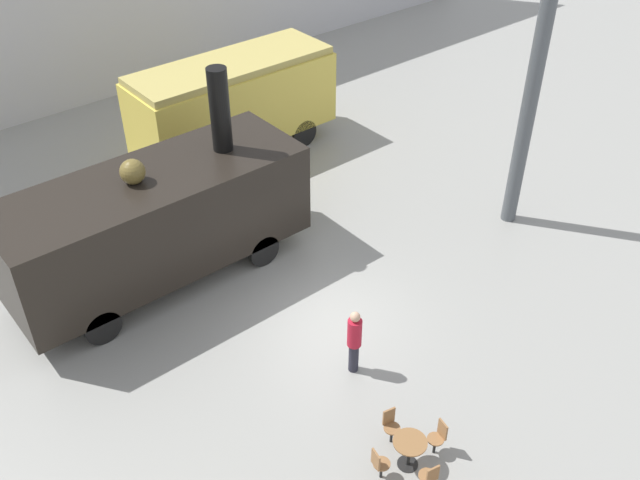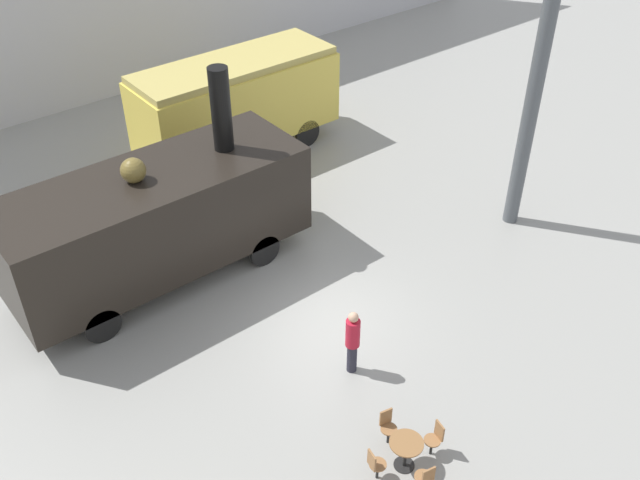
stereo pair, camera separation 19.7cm
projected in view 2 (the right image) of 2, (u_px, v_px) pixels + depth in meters
name	position (u px, v px, depth m)	size (l,w,h in m)	color
ground_plane	(324.00, 317.00, 18.47)	(80.00, 80.00, 0.00)	gray
passenger_coach_vintage	(236.00, 100.00, 24.26)	(7.05, 2.54, 3.38)	#E0C64C
steam_locomotive	(157.00, 217.00, 18.74)	(8.11, 2.86, 5.50)	black
cafe_table_mid	(406.00, 449.00, 14.51)	(0.71, 0.71, 0.74)	black
cafe_chair_4	(435.00, 437.00, 14.79)	(0.38, 0.36, 0.87)	black
cafe_chair_5	(387.00, 424.00, 15.05)	(0.36, 0.38, 0.87)	black
cafe_chair_6	(375.00, 463.00, 14.27)	(0.38, 0.36, 0.87)	black
cafe_chair_7	(426.00, 477.00, 14.01)	(0.36, 0.38, 0.87)	black
visitor_person	(353.00, 340.00, 16.40)	(0.34, 0.34, 1.81)	#262633
support_pillar	(533.00, 101.00, 19.63)	(0.44, 0.44, 8.00)	#4C5156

